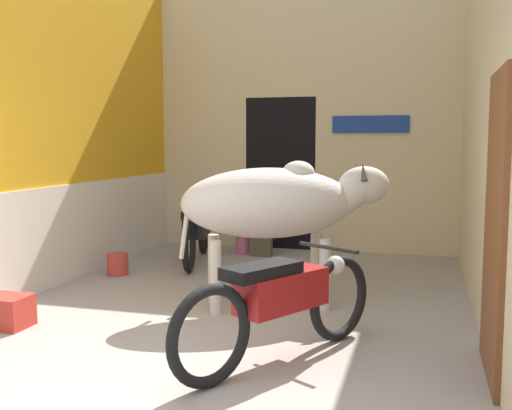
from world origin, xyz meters
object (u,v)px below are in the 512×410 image
motorcycle_far (197,230)px  bucket (118,264)px  plastic_stool (244,239)px  cow (278,203)px  motorcycle_near (281,300)px  shopkeeper_seated (263,216)px  crate (4,311)px

motorcycle_far → bucket: size_ratio=7.30×
plastic_stool → bucket: (-1.08, -1.76, -0.08)m
cow → motorcycle_near: size_ratio=1.15×
motorcycle_near → shopkeeper_seated: 4.19m
cow → motorcycle_near: 1.60m
cow → plastic_stool: (-1.13, 2.58, -0.81)m
plastic_stool → shopkeeper_seated: bearing=-4.1°
crate → cow: bearing=31.3°
crate → bucket: crate is taller
motorcycle_near → crate: size_ratio=4.14×
crate → bucket: (-0.06, 2.12, -0.01)m
motorcycle_near → cow: bearing=104.8°
cow → motorcycle_near: cow is taller
motorcycle_far → plastic_stool: size_ratio=4.89×
motorcycle_far → shopkeeper_seated: size_ratio=1.73×
motorcycle_far → shopkeeper_seated: (0.71, 0.77, 0.13)m
shopkeeper_seated → crate: 4.10m
shopkeeper_seated → bucket: size_ratio=4.22×
plastic_stool → bucket: bearing=-121.5°
shopkeeper_seated → crate: (-1.32, -3.86, -0.42)m
shopkeeper_seated → bucket: bearing=-128.3°
motorcycle_near → plastic_stool: motorcycle_near is taller
crate → bucket: size_ratio=1.69×
cow → bucket: 2.52m
crate → plastic_stool: bearing=75.3°
motorcycle_far → shopkeeper_seated: 1.06m
motorcycle_far → plastic_stool: bearing=62.4°
cow → motorcycle_far: cow is taller
motorcycle_near → plastic_stool: size_ratio=4.69×
motorcycle_far → bucket: motorcycle_far is taller
crate → bucket: 2.13m
plastic_stool → crate: plastic_stool is taller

